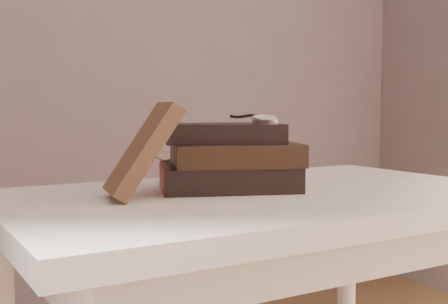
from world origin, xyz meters
TOP-DOWN VIEW (x-y plane):
  - table at (0.00, 0.35)m, footprint 1.00×0.60m
  - book_stack at (-0.05, 0.40)m, footprint 0.31×0.27m
  - journal at (-0.24, 0.38)m, footprint 0.15×0.14m
  - pocket_watch at (0.01, 0.37)m, footprint 0.07×0.16m
  - eyeglasses at (-0.10, 0.52)m, footprint 0.15×0.16m

SIDE VIEW (x-z plane):
  - table at x=0.00m, z-range 0.28..1.03m
  - book_stack at x=-0.05m, z-range 0.75..0.88m
  - eyeglasses at x=-0.10m, z-range 0.80..0.85m
  - journal at x=-0.24m, z-range 0.75..0.92m
  - pocket_watch at x=0.01m, z-range 0.88..0.90m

